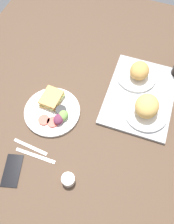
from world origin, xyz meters
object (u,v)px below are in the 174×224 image
at_px(bread_plate_near, 138,73).
at_px(fork, 30,147).
at_px(knife, 35,156).
at_px(cell_phone, 12,170).
at_px(espresso_cup, 68,180).
at_px(bread_plate_far, 147,108).
at_px(plate_with_salad, 53,110).
at_px(serving_tray, 140,95).

relative_size(bread_plate_near, fork, 1.23).
distance_m(knife, cell_phone, 0.11).
xyz_separation_m(espresso_cup, fork, (-0.08, -0.22, -0.02)).
height_order(bread_plate_far, plate_with_salad, bread_plate_far).
distance_m(bread_plate_near, espresso_cup, 0.64).
xyz_separation_m(bread_plate_far, plate_with_salad, (0.14, -0.42, -0.04)).
relative_size(fork, knife, 0.89).
xyz_separation_m(bread_plate_near, plate_with_salad, (0.34, -0.33, -0.03)).
relative_size(espresso_cup, knife, 0.29).
relative_size(bread_plate_near, plate_with_salad, 0.77).
height_order(bread_plate_near, knife, bread_plate_near).
bearing_deg(plate_with_salad, serving_tray, 122.05).
distance_m(espresso_cup, fork, 0.24).
bearing_deg(cell_phone, bread_plate_far, 119.62).
xyz_separation_m(bread_plate_far, fork, (0.35, -0.45, -0.05)).
xyz_separation_m(bread_plate_near, fork, (0.54, -0.36, -0.05)).
xyz_separation_m(espresso_cup, knife, (-0.05, -0.18, -0.02)).
distance_m(bread_plate_near, cell_phone, 0.77).
relative_size(serving_tray, fork, 2.65).
height_order(knife, cell_phone, cell_phone).
height_order(espresso_cup, fork, espresso_cup).
bearing_deg(bread_plate_near, bread_plate_far, 24.50).
bearing_deg(knife, bread_plate_far, 42.08).
relative_size(serving_tray, plate_with_salad, 1.66).
distance_m(serving_tray, fork, 0.60).
xyz_separation_m(knife, cell_phone, (0.09, -0.06, 0.00)).
distance_m(serving_tray, plate_with_salad, 0.44).
distance_m(bread_plate_far, knife, 0.56).
distance_m(bread_plate_near, knife, 0.66).
relative_size(bread_plate_far, cell_phone, 1.45).
distance_m(serving_tray, cell_phone, 0.71).
bearing_deg(plate_with_salad, bread_plate_far, 108.35).
bearing_deg(cell_phone, serving_tray, 127.71).
distance_m(bread_plate_far, plate_with_salad, 0.45).
height_order(serving_tray, bread_plate_near, bread_plate_near).
bearing_deg(fork, espresso_cup, -15.57).
xyz_separation_m(plate_with_salad, knife, (0.24, 0.02, -0.02)).
bearing_deg(knife, plate_with_salad, 93.07).
bearing_deg(cell_phone, plate_with_salad, 156.27).
distance_m(bread_plate_near, fork, 0.65).
xyz_separation_m(serving_tray, bread_plate_near, (-0.10, -0.04, 0.04)).
height_order(bread_plate_far, knife, bread_plate_far).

